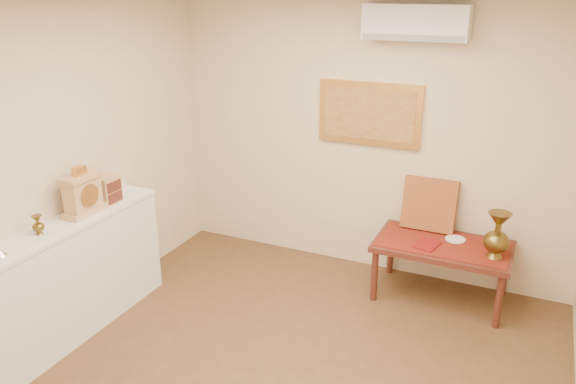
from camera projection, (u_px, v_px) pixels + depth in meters
The scene contains 14 objects.
wall_back at pixel (369, 138), 5.44m from camera, with size 4.00×0.02×2.70m, color beige.
wall_left at pixel (32, 179), 4.30m from camera, with size 0.02×4.50×2.70m, color beige.
brass_urn_small at pixel (37, 222), 4.20m from camera, with size 0.09×0.09×0.20m, color brown, non-canonical shape.
table_cloth at pixel (443, 243), 5.07m from camera, with size 1.14×0.59×0.01m, color maroon.
brass_urn_tall at pixel (498, 230), 4.73m from camera, with size 0.22×0.22×0.49m, color brown, non-canonical shape.
plate at pixel (455, 239), 5.13m from camera, with size 0.18×0.18×0.01m, color silver.
menu at pixel (427, 245), 5.02m from camera, with size 0.18×0.25×0.01m, color maroon.
cushion at pixel (429, 204), 5.29m from camera, with size 0.49×0.10×0.49m, color maroon.
display_ledge at pixel (64, 282), 4.53m from camera, with size 0.37×2.02×0.98m.
mantel_clock at pixel (83, 194), 4.55m from camera, with size 0.17×0.36×0.41m.
wooden_chest at pixel (108, 189), 4.81m from camera, with size 0.16×0.21×0.24m.
low_table at pixel (442, 250), 5.09m from camera, with size 1.20×0.70×0.55m.
painting at pixel (369, 114), 5.33m from camera, with size 1.00×0.06×0.60m.
ac_unit at pixel (416, 22), 4.79m from camera, with size 0.90×0.25×0.30m.
Camera 1 is at (1.48, -2.88, 2.75)m, focal length 35.00 mm.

